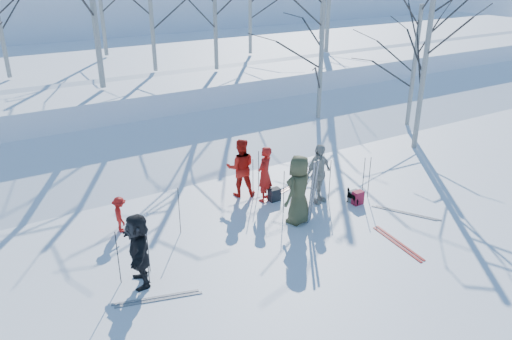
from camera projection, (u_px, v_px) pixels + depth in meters
ground at (285, 232)px, 13.55m from camera, size 120.00×120.00×0.00m
snow_ramp at (181, 149)px, 18.99m from camera, size 70.00×9.49×4.12m
snow_plateau at (105, 77)px, 26.52m from camera, size 70.00×18.00×2.20m
far_hill at (35, 19)px, 42.63m from camera, size 90.00×30.00×6.00m
skier_olive_center at (299, 190)px, 13.71m from camera, size 1.14×0.96×1.99m
skier_red_north at (265, 174)px, 15.03m from camera, size 0.76×0.68×1.74m
skier_redor_behind at (241, 168)px, 15.33m from camera, size 1.12×1.03×1.85m
skier_red_seated at (120, 214)px, 13.43m from camera, size 0.44×0.69×1.02m
skier_cream_east at (318, 174)px, 14.89m from camera, size 1.16×0.70×1.85m
skier_grey_west at (139, 250)px, 11.12m from camera, size 0.83×1.71×1.77m
dog at (353, 197)px, 15.07m from camera, size 0.32×0.55×0.44m
upright_ski_left at (311, 193)px, 13.63m from camera, size 0.10×0.17×1.90m
upright_ski_right at (314, 191)px, 13.75m from camera, size 0.12×0.23×1.89m
ski_pair_a at (157, 299)px, 10.91m from camera, size 1.18×2.00×0.02m
ski_pair_b at (406, 213)px, 14.56m from camera, size 1.87×2.08×0.02m
ski_pair_c at (398, 243)px, 13.02m from camera, size 0.61×1.94×0.02m
ski_pair_d at (282, 192)px, 15.87m from camera, size 1.35×2.02×0.02m
ski_pole_a at (148, 247)px, 11.63m from camera, size 0.02×0.02×1.34m
ski_pole_b at (363, 178)px, 15.22m from camera, size 0.02×0.02×1.34m
ski_pole_c at (330, 180)px, 15.07m from camera, size 0.02×0.02×1.34m
ski_pole_d at (147, 257)px, 11.22m from camera, size 0.02×0.02×1.34m
ski_pole_e at (259, 171)px, 15.76m from camera, size 0.02×0.02×1.34m
ski_pole_f at (118, 258)px, 11.21m from camera, size 0.02×0.02×1.34m
ski_pole_g at (369, 177)px, 15.29m from camera, size 0.02×0.02×1.34m
ski_pole_h at (253, 180)px, 15.13m from camera, size 0.02×0.02×1.34m
ski_pole_i at (179, 211)px, 13.29m from camera, size 0.02×0.02×1.34m
ski_pole_j at (284, 192)px, 14.32m from camera, size 0.02×0.02×1.34m
backpack_red at (358, 198)px, 15.03m from camera, size 0.32×0.22×0.42m
backpack_grey at (354, 196)px, 15.16m from camera, size 0.30×0.20×0.38m
backpack_dark at (274, 195)px, 15.25m from camera, size 0.34×0.24×0.40m
birch_plateau_b at (250, 3)px, 25.31m from camera, size 4.11×4.11×5.02m
birch_plateau_d at (151, 12)px, 21.32m from camera, size 4.13×4.13×5.04m
birch_plateau_k at (215, 10)px, 21.60m from camera, size 4.21×4.21×5.15m
birch_edge_b at (424, 70)px, 18.39m from camera, size 4.86×4.86×6.09m
birch_edge_c at (414, 69)px, 20.78m from camera, size 4.22×4.22×5.17m
birch_edge_e at (321, 68)px, 20.22m from camera, size 4.42×4.42×5.46m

